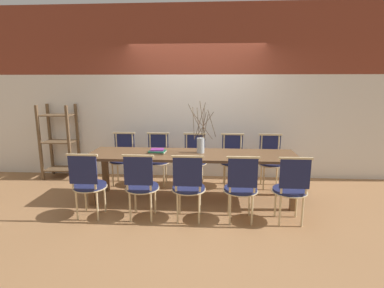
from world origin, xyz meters
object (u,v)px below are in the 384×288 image
Objects in this scene: chair_near_center at (189,185)px; vase_centerpiece at (201,143)px; dining_table at (192,159)px; book_stack at (157,151)px; shelving_rack at (59,142)px; chair_far_center at (194,158)px.

chair_near_center is 0.89m from vase_centerpiece.
book_stack reaches higher than dining_table.
shelving_rack is at bearing 146.83° from chair_near_center.
chair_near_center is (0.00, -0.72, -0.16)m from dining_table.
dining_table is 3.96× the size of vase_centerpiece.
shelving_rack reaches higher than chair_far_center.
book_stack is (-0.67, -0.04, -0.12)m from vase_centerpiece.
chair_far_center is at bearing 52.50° from book_stack.
vase_centerpiece is (0.13, 0.07, 0.24)m from dining_table.
vase_centerpiece is (0.13, 0.78, 0.40)m from chair_near_center.
vase_centerpiece is at bearing 80.88° from chair_near_center.
chair_near_center is at bearing -33.17° from shelving_rack.
chair_near_center is 3.12m from shelving_rack.
book_stack is (-0.54, 0.74, 0.28)m from chair_near_center.
chair_near_center is 0.96m from book_stack.
chair_far_center is at bearing 90.41° from dining_table.
vase_centerpiece is at bearing 3.54° from book_stack.
dining_table is at bearing -152.95° from vase_centerpiece.
vase_centerpiece is 2.89m from shelving_rack.
chair_near_center and chair_far_center have the same top height.
chair_near_center is 1.00× the size of chair_far_center.
book_stack is 0.18× the size of shelving_rack.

